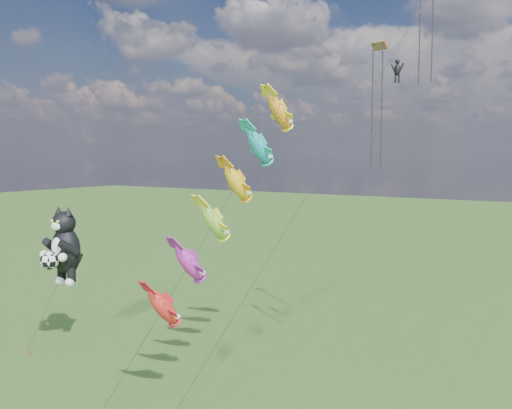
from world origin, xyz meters
The scene contains 4 objects.
ground centered at (0.00, 0.00, 0.00)m, with size 300.00×300.00×0.00m, color #1A3D0F.
cat_kite_rig centered at (2.29, 0.08, 7.42)m, with size 2.78×4.25×10.24m.
fish_windsock_rig centered at (16.20, 0.59, 11.09)m, with size 4.47×15.41×19.74m.
parafoil_rig centered at (24.14, 6.68, 19.86)m, with size 9.23×15.57×27.67m.
Camera 1 is at (35.52, -26.73, 14.03)m, focal length 40.00 mm.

